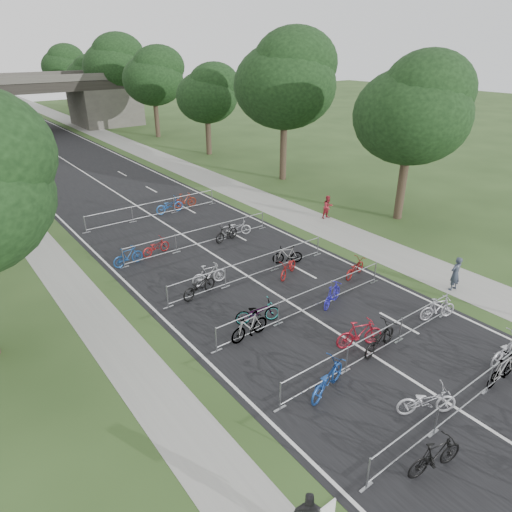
{
  "coord_description": "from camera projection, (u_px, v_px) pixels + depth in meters",
  "views": [
    {
      "loc": [
        -11.98,
        -1.3,
        10.81
      ],
      "look_at": [
        0.38,
        15.09,
        1.1
      ],
      "focal_mm": 32.0,
      "sensor_mm": 36.0,
      "label": 1
    }
  ],
  "objects": [
    {
      "name": "bike_21",
      "position": [
        156.0,
        247.0,
        25.27
      ],
      "size": [
        1.84,
        0.93,
        0.92
      ],
      "primitive_type": "imported",
      "rotation": [
        0.0,
        0.0,
        1.76
      ],
      "color": "maroon",
      "rests_on": "ground"
    },
    {
      "name": "bike_17",
      "position": [
        209.0,
        274.0,
        22.12
      ],
      "size": [
        1.84,
        0.74,
        1.08
      ],
      "primitive_type": "imported",
      "rotation": [
        0.0,
        0.0,
        1.43
      ],
      "color": "#A4A5AC",
      "rests_on": "ground"
    },
    {
      "name": "bike_14",
      "position": [
        332.0,
        295.0,
        20.37
      ],
      "size": [
        1.82,
        1.1,
        1.06
      ],
      "primitive_type": "imported",
      "rotation": [
        0.0,
        0.0,
        1.94
      ],
      "color": "#211C9F",
      "rests_on": "ground"
    },
    {
      "name": "tree_right_0",
      "position": [
        414.0,
        111.0,
        27.75
      ],
      "size": [
        7.17,
        7.17,
        10.93
      ],
      "color": "#33261C",
      "rests_on": "ground"
    },
    {
      "name": "tree_right_2",
      "position": [
        208.0,
        95.0,
        45.48
      ],
      "size": [
        6.16,
        6.16,
        9.39
      ],
      "color": "#33261C",
      "rests_on": "ground"
    },
    {
      "name": "pedestrian_a",
      "position": [
        455.0,
        274.0,
        21.52
      ],
      "size": [
        0.65,
        0.45,
        1.7
      ],
      "primitive_type": "imported",
      "rotation": [
        0.0,
        0.0,
        3.07
      ],
      "color": "#2B3241",
      "rests_on": "ground"
    },
    {
      "name": "bike_12",
      "position": [
        249.0,
        326.0,
        18.08
      ],
      "size": [
        1.87,
        0.63,
        1.11
      ],
      "primitive_type": "imported",
      "rotation": [
        0.0,
        0.0,
        4.78
      ],
      "color": "gray",
      "rests_on": "ground"
    },
    {
      "name": "bike_26",
      "position": [
        169.0,
        205.0,
        31.4
      ],
      "size": [
        2.05,
        0.74,
        1.07
      ],
      "primitive_type": "imported",
      "rotation": [
        0.0,
        0.0,
        1.59
      ],
      "color": "#1D52A0",
      "rests_on": "ground"
    },
    {
      "name": "bike_18",
      "position": [
        288.0,
        268.0,
        22.91
      ],
      "size": [
        1.91,
        1.4,
        0.96
      ],
      "primitive_type": "imported",
      "rotation": [
        0.0,
        0.0,
        5.18
      ],
      "color": "maroon",
      "rests_on": "ground"
    },
    {
      "name": "bike_8",
      "position": [
        327.0,
        379.0,
        15.26
      ],
      "size": [
        2.25,
        1.35,
        1.12
      ],
      "primitive_type": "imported",
      "rotation": [
        0.0,
        0.0,
        1.88
      ],
      "color": "navy",
      "rests_on": "ground"
    },
    {
      "name": "bike_23",
      "position": [
        236.0,
        228.0,
        27.84
      ],
      "size": [
        1.89,
        1.36,
        0.95
      ],
      "primitive_type": "imported",
      "rotation": [
        0.0,
        0.0,
        1.11
      ],
      "color": "#B0B2B8",
      "rests_on": "ground"
    },
    {
      "name": "barrier_row_4",
      "position": [
        251.0,
        269.0,
        22.67
      ],
      "size": [
        9.7,
        0.08,
        1.1
      ],
      "color": "gray",
      "rests_on": "ground"
    },
    {
      "name": "bike_15",
      "position": [
        355.0,
        268.0,
        22.9
      ],
      "size": [
        1.86,
        1.04,
        0.92
      ],
      "primitive_type": "imported",
      "rotation": [
        0.0,
        0.0,
        1.83
      ],
      "color": "maroon",
      "rests_on": "ground"
    },
    {
      "name": "lane_markings",
      "position": [
        54.0,
        154.0,
        48.16
      ],
      "size": [
        0.12,
        140.0,
        0.0
      ],
      "primitive_type": "cube",
      "color": "silver",
      "rests_on": "ground"
    },
    {
      "name": "barrier_row_1",
      "position": [
        464.0,
        398.0,
        14.44
      ],
      "size": [
        9.7,
        0.08,
        1.1
      ],
      "color": "gray",
      "rests_on": "ground"
    },
    {
      "name": "barrier_row_2",
      "position": [
        375.0,
        344.0,
        17.04
      ],
      "size": [
        9.7,
        0.08,
        1.1
      ],
      "color": "gray",
      "rests_on": "ground"
    },
    {
      "name": "bike_20",
      "position": [
        128.0,
        256.0,
        24.03
      ],
      "size": [
        1.77,
        0.66,
        1.04
      ],
      "primitive_type": "imported",
      "rotation": [
        0.0,
        0.0,
        1.67
      ],
      "color": "navy",
      "rests_on": "ground"
    },
    {
      "name": "overpass_bridge",
      "position": [
        16.0,
        104.0,
        57.47
      ],
      "size": [
        31.0,
        8.0,
        7.05
      ],
      "color": "#45423E",
      "rests_on": "ground"
    },
    {
      "name": "barrier_row_5",
      "position": [
        199.0,
        237.0,
        26.28
      ],
      "size": [
        9.7,
        0.08,
        1.1
      ],
      "color": "gray",
      "rests_on": "ground"
    },
    {
      "name": "bike_22",
      "position": [
        226.0,
        233.0,
        26.94
      ],
      "size": [
        1.78,
        0.77,
        1.03
      ],
      "primitive_type": "imported",
      "rotation": [
        0.0,
        0.0,
        4.88
      ],
      "color": "black",
      "rests_on": "ground"
    },
    {
      "name": "bike_13",
      "position": [
        257.0,
        312.0,
        19.1
      ],
      "size": [
        2.05,
        1.31,
        1.02
      ],
      "primitive_type": "imported",
      "rotation": [
        0.0,
        0.0,
        1.21
      ],
      "color": "gray",
      "rests_on": "ground"
    },
    {
      "name": "bike_10",
      "position": [
        380.0,
        338.0,
        17.35
      ],
      "size": [
        2.17,
        1.06,
        1.09
      ],
      "primitive_type": "imported",
      "rotation": [
        0.0,
        0.0,
        1.74
      ],
      "color": "black",
      "rests_on": "ground"
    },
    {
      "name": "tree_right_4",
      "position": [
        115.0,
        64.0,
        61.97
      ],
      "size": [
        8.18,
        8.18,
        12.47
      ],
      "color": "#33261C",
      "rests_on": "ground"
    },
    {
      "name": "tree_right_3",
      "position": [
        154.0,
        77.0,
        53.72
      ],
      "size": [
        7.17,
        7.17,
        10.93
      ],
      "color": "#33261C",
      "rests_on": "ground"
    },
    {
      "name": "bike_16",
      "position": [
        199.0,
        286.0,
        21.12
      ],
      "size": [
        2.08,
        1.12,
        1.04
      ],
      "primitive_type": "imported",
      "rotation": [
        0.0,
        0.0,
        1.8
      ],
      "color": "black",
      "rests_on": "ground"
    },
    {
      "name": "pedestrian_b",
      "position": [
        328.0,
        207.0,
        30.33
      ],
      "size": [
        0.79,
        0.63,
        1.56
      ],
      "primitive_type": "imported",
      "rotation": [
        0.0,
        0.0,
        -0.05
      ],
      "color": "maroon",
      "rests_on": "ground"
    },
    {
      "name": "bike_11",
      "position": [
        438.0,
        308.0,
        19.34
      ],
      "size": [
        1.8,
        1.04,
        1.04
      ],
      "primitive_type": "imported",
      "rotation": [
        0.0,
        0.0,
        1.23
      ],
      "color": "#A8A8B0",
      "rests_on": "ground"
    },
    {
      "name": "sidewalk_right",
      "position": [
        126.0,
        144.0,
        52.51
      ],
      "size": [
        3.0,
        140.0,
        0.01
      ],
      "primitive_type": "cube",
      "color": "gray",
      "rests_on": "ground"
    },
    {
      "name": "barrier_row_3",
      "position": [
        306.0,
        302.0,
        19.78
      ],
      "size": [
        9.7,
        0.08,
        1.1
      ],
      "color": "gray",
      "rests_on": "ground"
    },
    {
      "name": "bike_27",
      "position": [
        185.0,
        200.0,
        32.41
      ],
      "size": [
        1.79,
        0.73,
        1.05
      ],
      "primitive_type": "imported",
      "rotation": [
        0.0,
        0.0,
        1.43
      ],
      "color": "maroon",
      "rests_on": "ground"
    },
    {
      "name": "tree_right_1",
      "position": [
        287.0,
        81.0,
        35.99
      ],
      "size": [
        8.18,
        8.18,
        12.47
      ],
      "color": "#33261C",
      "rests_on": "ground"
    },
    {
      "name": "tree_right_5",
      "position": [
        87.0,
        75.0,
        71.46
      ],
      "size": [
        6.16,
        6.16,
        9.39
      ],
      "color": "#33261C",
      "rests_on": "ground"
    },
    {
      "name": "bike_5",
      "position": [
        427.0,
        401.0,
        14.39
      ],
      "size": [
        2.03,
        1.59,
        1.03
      ],
      "primitive_type": "imported",
      "rotation": [
        0.0,
        0.0,
        1.03
      ],
      "color": "#B5B5BD",
      "rests_on": "ground"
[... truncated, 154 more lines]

